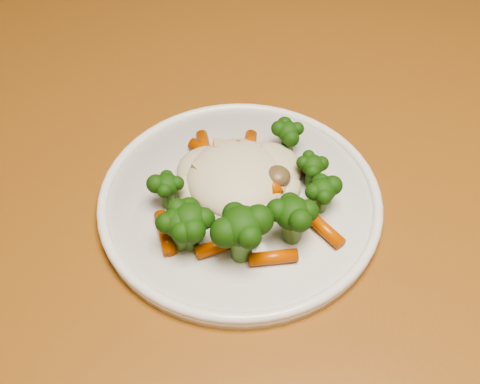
% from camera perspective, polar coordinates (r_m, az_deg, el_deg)
% --- Properties ---
extents(dining_table, '(1.50, 1.22, 0.75)m').
position_cam_1_polar(dining_table, '(0.68, 10.43, -3.55)').
color(dining_table, brown).
rests_on(dining_table, ground).
extents(plate, '(0.27, 0.27, 0.01)m').
position_cam_1_polar(plate, '(0.57, 0.00, -0.92)').
color(plate, white).
rests_on(plate, dining_table).
extents(meal, '(0.18, 0.18, 0.05)m').
position_cam_1_polar(meal, '(0.54, 0.09, -0.19)').
color(meal, beige).
rests_on(meal, plate).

